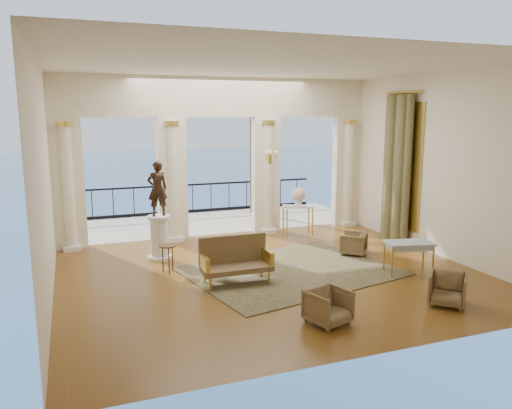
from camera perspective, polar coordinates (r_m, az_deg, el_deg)
name	(u,v)px	position (r m, az deg, el deg)	size (l,w,h in m)	color
floor	(271,274)	(11.17, 1.73, -7.97)	(9.00, 9.00, 0.00)	#4F2E0B
room_walls	(294,147)	(9.59, 4.37, 6.53)	(9.00, 9.00, 9.00)	white
arcade	(220,146)	(14.23, -4.09, 6.64)	(9.00, 0.56, 4.50)	beige
terrace	(204,223)	(16.50, -5.93, -2.10)	(10.00, 3.60, 0.10)	#B6AB99
balustrade	(193,201)	(17.94, -7.26, 0.39)	(9.00, 0.06, 1.03)	black
palm_tree	(253,96)	(17.48, -0.38, 12.33)	(2.00, 2.00, 4.50)	#4C3823
sea	(103,184)	(70.56, -17.12, 2.30)	(160.00, 160.00, 0.00)	#2F5E97
curtain	(396,169)	(14.11, 15.73, 3.94)	(0.33, 1.40, 4.09)	brown
window_frame	(402,166)	(14.21, 16.36, 4.28)	(0.04, 1.60, 3.40)	gold
wall_sconce	(270,158)	(14.43, 1.64, 5.30)	(0.30, 0.11, 0.33)	gold
rug	(290,271)	(11.39, 3.89, -7.56)	(4.38, 3.41, 0.02)	#272E17
armchair_a	(328,305)	(8.68, 8.25, -11.30)	(0.64, 0.60, 0.66)	#463B20
armchair_b	(448,288)	(10.03, 21.05, -8.87)	(0.65, 0.60, 0.66)	#463B20
armchair_c	(353,243)	(12.81, 11.08, -4.29)	(0.60, 0.56, 0.62)	#463B20
armchair_d	(243,251)	(11.75, -1.48, -5.34)	(0.64, 0.60, 0.66)	#463B20
settee	(235,260)	(10.55, -2.40, -6.34)	(1.48, 0.65, 0.98)	#463B20
game_table	(409,245)	(11.60, 17.08, -4.46)	(1.14, 0.79, 0.71)	#8DA9B5
pedestal	(159,238)	(12.37, -11.00, -3.81)	(0.59, 0.59, 1.08)	silver
statue	(157,189)	(12.13, -11.20, 1.79)	(0.48, 0.32, 1.32)	black
console_table	(298,211)	(14.51, 4.84, -0.71)	(0.98, 0.71, 0.87)	silver
urn	(298,195)	(14.43, 4.86, 1.04)	(0.40, 0.40, 0.53)	white
side_table	(168,249)	(11.30, -10.06, -5.04)	(0.39, 0.39, 0.63)	black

